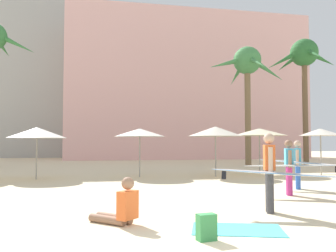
{
  "coord_description": "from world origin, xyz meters",
  "views": [
    {
      "loc": [
        -1.36,
        -4.5,
        1.54
      ],
      "look_at": [
        0.83,
        6.76,
        2.11
      ],
      "focal_mm": 37.96,
      "sensor_mm": 36.0,
      "label": 1
    }
  ],
  "objects_px": {
    "cafe_umbrella_0": "(215,131)",
    "backpack": "(206,228)",
    "cafe_umbrella_1": "(320,132)",
    "cafe_umbrella_4": "(37,133)",
    "person_far_right": "(300,163)",
    "cafe_umbrella_3": "(259,132)",
    "beach_towel": "(237,229)",
    "palm_tree_left": "(247,68)",
    "person_mid_right": "(121,208)",
    "person_far_left": "(291,165)",
    "cafe_umbrella_5": "(140,133)",
    "palm_tree_center": "(304,60)",
    "person_mid_center": "(272,170)"
  },
  "relations": [
    {
      "from": "cafe_umbrella_0",
      "to": "backpack",
      "type": "distance_m",
      "value": 11.18
    },
    {
      "from": "cafe_umbrella_1",
      "to": "cafe_umbrella_4",
      "type": "bearing_deg",
      "value": 178.18
    },
    {
      "from": "cafe_umbrella_0",
      "to": "person_far_right",
      "type": "distance_m",
      "value": 5.28
    },
    {
      "from": "cafe_umbrella_3",
      "to": "backpack",
      "type": "xyz_separation_m",
      "value": [
        -6.29,
        -11.25,
        -1.92
      ]
    },
    {
      "from": "beach_towel",
      "to": "person_far_right",
      "type": "relative_size",
      "value": 0.65
    },
    {
      "from": "backpack",
      "to": "cafe_umbrella_3",
      "type": "bearing_deg",
      "value": -39.98
    },
    {
      "from": "palm_tree_left",
      "to": "person_mid_right",
      "type": "distance_m",
      "value": 20.76
    },
    {
      "from": "cafe_umbrella_0",
      "to": "beach_towel",
      "type": "relative_size",
      "value": 1.6
    },
    {
      "from": "cafe_umbrella_3",
      "to": "beach_towel",
      "type": "relative_size",
      "value": 1.72
    },
    {
      "from": "cafe_umbrella_0",
      "to": "cafe_umbrella_4",
      "type": "height_order",
      "value": "cafe_umbrella_0"
    },
    {
      "from": "cafe_umbrella_3",
      "to": "cafe_umbrella_4",
      "type": "distance_m",
      "value": 10.63
    },
    {
      "from": "cafe_umbrella_1",
      "to": "person_far_left",
      "type": "xyz_separation_m",
      "value": [
        -5.13,
        -6.07,
        -1.2
      ]
    },
    {
      "from": "palm_tree_left",
      "to": "person_far_right",
      "type": "height_order",
      "value": "palm_tree_left"
    },
    {
      "from": "cafe_umbrella_5",
      "to": "person_far_right",
      "type": "relative_size",
      "value": 0.95
    },
    {
      "from": "palm_tree_left",
      "to": "beach_towel",
      "type": "xyz_separation_m",
      "value": [
        -8.01,
        -17.72,
        -6.98
      ]
    },
    {
      "from": "palm_tree_left",
      "to": "cafe_umbrella_5",
      "type": "height_order",
      "value": "palm_tree_left"
    },
    {
      "from": "cafe_umbrella_1",
      "to": "person_mid_right",
      "type": "height_order",
      "value": "cafe_umbrella_1"
    },
    {
      "from": "cafe_umbrella_5",
      "to": "backpack",
      "type": "xyz_separation_m",
      "value": [
        -0.17,
        -10.91,
        -1.85
      ]
    },
    {
      "from": "cafe_umbrella_3",
      "to": "backpack",
      "type": "height_order",
      "value": "cafe_umbrella_3"
    },
    {
      "from": "palm_tree_left",
      "to": "palm_tree_center",
      "type": "distance_m",
      "value": 4.7
    },
    {
      "from": "backpack",
      "to": "person_mid_center",
      "type": "relative_size",
      "value": 0.16
    },
    {
      "from": "person_mid_center",
      "to": "person_mid_right",
      "type": "distance_m",
      "value": 3.42
    },
    {
      "from": "cafe_umbrella_4",
      "to": "backpack",
      "type": "distance_m",
      "value": 11.63
    },
    {
      "from": "cafe_umbrella_0",
      "to": "beach_towel",
      "type": "bearing_deg",
      "value": -106.54
    },
    {
      "from": "beach_towel",
      "to": "person_far_left",
      "type": "relative_size",
      "value": 0.57
    },
    {
      "from": "cafe_umbrella_3",
      "to": "person_mid_right",
      "type": "bearing_deg",
      "value": -127.46
    },
    {
      "from": "beach_towel",
      "to": "cafe_umbrella_1",
      "type": "bearing_deg",
      "value": 49.41
    },
    {
      "from": "backpack",
      "to": "person_mid_center",
      "type": "height_order",
      "value": "person_mid_center"
    },
    {
      "from": "beach_towel",
      "to": "person_mid_center",
      "type": "relative_size",
      "value": 0.59
    },
    {
      "from": "cafe_umbrella_5",
      "to": "beach_towel",
      "type": "xyz_separation_m",
      "value": [
        0.58,
        -10.35,
        -2.04
      ]
    },
    {
      "from": "cafe_umbrella_3",
      "to": "person_mid_right",
      "type": "xyz_separation_m",
      "value": [
        -7.56,
        -9.87,
        -1.81
      ]
    },
    {
      "from": "beach_towel",
      "to": "palm_tree_center",
      "type": "bearing_deg",
      "value": 54.78
    },
    {
      "from": "person_far_right",
      "to": "cafe_umbrella_1",
      "type": "bearing_deg",
      "value": -97.23
    },
    {
      "from": "palm_tree_center",
      "to": "cafe_umbrella_4",
      "type": "distance_m",
      "value": 20.21
    },
    {
      "from": "palm_tree_center",
      "to": "person_mid_center",
      "type": "relative_size",
      "value": 3.48
    },
    {
      "from": "cafe_umbrella_3",
      "to": "backpack",
      "type": "bearing_deg",
      "value": -119.22
    },
    {
      "from": "person_mid_right",
      "to": "cafe_umbrella_0",
      "type": "bearing_deg",
      "value": -75.5
    },
    {
      "from": "cafe_umbrella_3",
      "to": "cafe_umbrella_1",
      "type": "bearing_deg",
      "value": -20.47
    },
    {
      "from": "palm_tree_center",
      "to": "cafe_umbrella_0",
      "type": "height_order",
      "value": "palm_tree_center"
    },
    {
      "from": "cafe_umbrella_5",
      "to": "palm_tree_center",
      "type": "bearing_deg",
      "value": 29.73
    },
    {
      "from": "beach_towel",
      "to": "person_far_left",
      "type": "distance_m",
      "value": 4.86
    },
    {
      "from": "cafe_umbrella_1",
      "to": "cafe_umbrella_5",
      "type": "xyz_separation_m",
      "value": [
        -8.86,
        0.69,
        -0.05
      ]
    },
    {
      "from": "person_mid_right",
      "to": "person_mid_center",
      "type": "bearing_deg",
      "value": -129.64
    },
    {
      "from": "palm_tree_center",
      "to": "beach_towel",
      "type": "relative_size",
      "value": 5.88
    },
    {
      "from": "cafe_umbrella_1",
      "to": "backpack",
      "type": "xyz_separation_m",
      "value": [
        -9.03,
        -10.22,
        -1.9
      ]
    },
    {
      "from": "person_far_right",
      "to": "palm_tree_center",
      "type": "bearing_deg",
      "value": -89.83
    },
    {
      "from": "palm_tree_left",
      "to": "cafe_umbrella_3",
      "type": "xyz_separation_m",
      "value": [
        -2.47,
        -7.04,
        -4.86
      ]
    },
    {
      "from": "cafe_umbrella_3",
      "to": "backpack",
      "type": "distance_m",
      "value": 13.03
    },
    {
      "from": "palm_tree_center",
      "to": "cafe_umbrella_0",
      "type": "xyz_separation_m",
      "value": [
        -9.71,
        -8.07,
        -5.73
      ]
    },
    {
      "from": "beach_towel",
      "to": "person_mid_right",
      "type": "bearing_deg",
      "value": 157.96
    }
  ]
}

